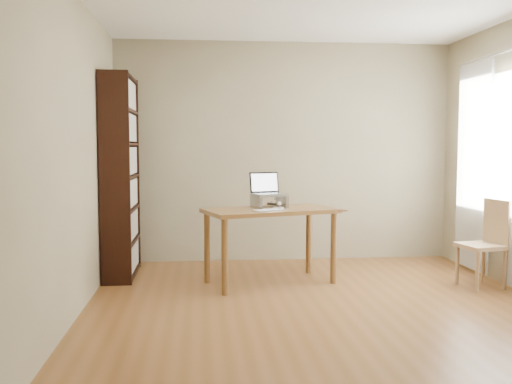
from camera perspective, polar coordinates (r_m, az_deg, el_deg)
The scene contains 10 objects.
room at distance 4.65m, azimuth 7.34°, elevation 3.73°, with size 4.04×4.54×2.64m.
bookshelf at distance 6.13m, azimuth -13.34°, elevation 1.49°, with size 0.30×0.90×2.10m.
curtains at distance 6.08m, azimuth 23.24°, elevation 2.35°, with size 0.03×1.90×2.25m.
desk at distance 5.67m, azimuth 1.43°, elevation -2.79°, with size 1.41×0.99×0.75m.
laptop_stand at distance 5.73m, azimuth 1.33°, elevation -0.77°, with size 0.32×0.25×0.13m.
laptop at distance 5.78m, azimuth 1.27°, elevation 0.32°, with size 0.37×0.35×0.22m.
keyboard at distance 5.44m, azimuth 1.20°, elevation -1.84°, with size 0.32×0.25×0.02m.
coaster at distance 5.53m, azimuth 8.68°, elevation -1.85°, with size 0.10×0.10×0.01m, color brown.
cat at distance 5.77m, azimuth 1.66°, elevation -0.99°, with size 0.23×0.47×0.13m.
chair at distance 5.99m, azimuth 22.16°, elevation -4.52°, with size 0.44×0.44×0.85m.
Camera 1 is at (-1.01, -4.52, 1.37)m, focal length 40.00 mm.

